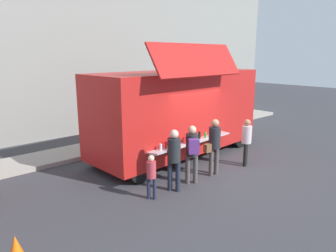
{
  "coord_description": "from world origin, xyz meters",
  "views": [
    {
      "loc": [
        -7.39,
        -6.18,
        3.66
      ],
      "look_at": [
        -0.54,
        1.48,
        1.3
      ],
      "focal_mm": 33.27,
      "sensor_mm": 36.0,
      "label": 1
    }
  ],
  "objects_px": {
    "trash_bin": "(198,119)",
    "customer_extra_browsing": "(246,138)",
    "traffic_cone_orange": "(16,250)",
    "customer_mid_with_backpack": "(192,149)",
    "food_truck_main": "(178,111)",
    "customer_rear_waiting": "(174,155)",
    "child_near_queue": "(151,173)",
    "customer_front_ordering": "(214,142)"
  },
  "relations": [
    {
      "from": "food_truck_main",
      "to": "traffic_cone_orange",
      "type": "height_order",
      "value": "food_truck_main"
    },
    {
      "from": "food_truck_main",
      "to": "customer_rear_waiting",
      "type": "bearing_deg",
      "value": -137.72
    },
    {
      "from": "customer_extra_browsing",
      "to": "customer_front_ordering",
      "type": "bearing_deg",
      "value": 55.94
    },
    {
      "from": "child_near_queue",
      "to": "food_truck_main",
      "type": "bearing_deg",
      "value": -0.3
    },
    {
      "from": "trash_bin",
      "to": "customer_mid_with_backpack",
      "type": "distance_m",
      "value": 6.89
    },
    {
      "from": "trash_bin",
      "to": "customer_extra_browsing",
      "type": "bearing_deg",
      "value": -120.16
    },
    {
      "from": "traffic_cone_orange",
      "to": "customer_mid_with_backpack",
      "type": "bearing_deg",
      "value": 4.56
    },
    {
      "from": "customer_mid_with_backpack",
      "to": "customer_rear_waiting",
      "type": "height_order",
      "value": "customer_rear_waiting"
    },
    {
      "from": "food_truck_main",
      "to": "customer_front_ordering",
      "type": "xyz_separation_m",
      "value": [
        -0.53,
        -2.18,
        -0.63
      ]
    },
    {
      "from": "customer_mid_with_backpack",
      "to": "traffic_cone_orange",
      "type": "bearing_deg",
      "value": 130.37
    },
    {
      "from": "trash_bin",
      "to": "customer_rear_waiting",
      "type": "xyz_separation_m",
      "value": [
        -5.89,
        -4.53,
        0.54
      ]
    },
    {
      "from": "food_truck_main",
      "to": "child_near_queue",
      "type": "xyz_separation_m",
      "value": [
        -3.0,
        -2.19,
        -0.97
      ]
    },
    {
      "from": "trash_bin",
      "to": "customer_mid_with_backpack",
      "type": "relative_size",
      "value": 0.57
    },
    {
      "from": "food_truck_main",
      "to": "traffic_cone_orange",
      "type": "relative_size",
      "value": 12.17
    },
    {
      "from": "traffic_cone_orange",
      "to": "child_near_queue",
      "type": "distance_m",
      "value": 3.46
    },
    {
      "from": "customer_front_ordering",
      "to": "child_near_queue",
      "type": "bearing_deg",
      "value": 95.01
    },
    {
      "from": "traffic_cone_orange",
      "to": "trash_bin",
      "type": "distance_m",
      "value": 11.2
    },
    {
      "from": "trash_bin",
      "to": "child_near_queue",
      "type": "bearing_deg",
      "value": -145.87
    },
    {
      "from": "food_truck_main",
      "to": "customer_front_ordering",
      "type": "distance_m",
      "value": 2.33
    },
    {
      "from": "customer_mid_with_backpack",
      "to": "customer_rear_waiting",
      "type": "xyz_separation_m",
      "value": [
        -0.71,
        -0.01,
        -0.02
      ]
    },
    {
      "from": "customer_rear_waiting",
      "to": "traffic_cone_orange",
      "type": "bearing_deg",
      "value": 154.04
    },
    {
      "from": "customer_rear_waiting",
      "to": "child_near_queue",
      "type": "height_order",
      "value": "customer_rear_waiting"
    },
    {
      "from": "customer_mid_with_backpack",
      "to": "child_near_queue",
      "type": "height_order",
      "value": "customer_mid_with_backpack"
    },
    {
      "from": "traffic_cone_orange",
      "to": "customer_extra_browsing",
      "type": "height_order",
      "value": "customer_extra_browsing"
    },
    {
      "from": "food_truck_main",
      "to": "traffic_cone_orange",
      "type": "distance_m",
      "value": 7.05
    },
    {
      "from": "traffic_cone_orange",
      "to": "customer_extra_browsing",
      "type": "bearing_deg",
      "value": 1.99
    },
    {
      "from": "food_truck_main",
      "to": "trash_bin",
      "type": "height_order",
      "value": "food_truck_main"
    },
    {
      "from": "traffic_cone_orange",
      "to": "customer_mid_with_backpack",
      "type": "distance_m",
      "value": 4.97
    },
    {
      "from": "customer_rear_waiting",
      "to": "customer_extra_browsing",
      "type": "height_order",
      "value": "customer_rear_waiting"
    },
    {
      "from": "food_truck_main",
      "to": "customer_mid_with_backpack",
      "type": "height_order",
      "value": "food_truck_main"
    },
    {
      "from": "food_truck_main",
      "to": "customer_mid_with_backpack",
      "type": "bearing_deg",
      "value": -127.04
    },
    {
      "from": "trash_bin",
      "to": "customer_rear_waiting",
      "type": "relative_size",
      "value": 0.57
    },
    {
      "from": "trash_bin",
      "to": "customer_mid_with_backpack",
      "type": "bearing_deg",
      "value": -138.86
    },
    {
      "from": "customer_mid_with_backpack",
      "to": "child_near_queue",
      "type": "relative_size",
      "value": 1.44
    },
    {
      "from": "customer_extra_browsing",
      "to": "traffic_cone_orange",
      "type": "bearing_deg",
      "value": 63.88
    },
    {
      "from": "traffic_cone_orange",
      "to": "customer_extra_browsing",
      "type": "xyz_separation_m",
      "value": [
        7.36,
        0.26,
        0.67
      ]
    },
    {
      "from": "customer_rear_waiting",
      "to": "child_near_queue",
      "type": "bearing_deg",
      "value": 147.56
    },
    {
      "from": "customer_mid_with_backpack",
      "to": "customer_extra_browsing",
      "type": "height_order",
      "value": "customer_mid_with_backpack"
    },
    {
      "from": "food_truck_main",
      "to": "customer_extra_browsing",
      "type": "height_order",
      "value": "food_truck_main"
    },
    {
      "from": "food_truck_main",
      "to": "traffic_cone_orange",
      "type": "xyz_separation_m",
      "value": [
        -6.41,
        -2.59,
        -1.41
      ]
    },
    {
      "from": "customer_mid_with_backpack",
      "to": "customer_rear_waiting",
      "type": "distance_m",
      "value": 0.71
    },
    {
      "from": "traffic_cone_orange",
      "to": "child_near_queue",
      "type": "height_order",
      "value": "child_near_queue"
    }
  ]
}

